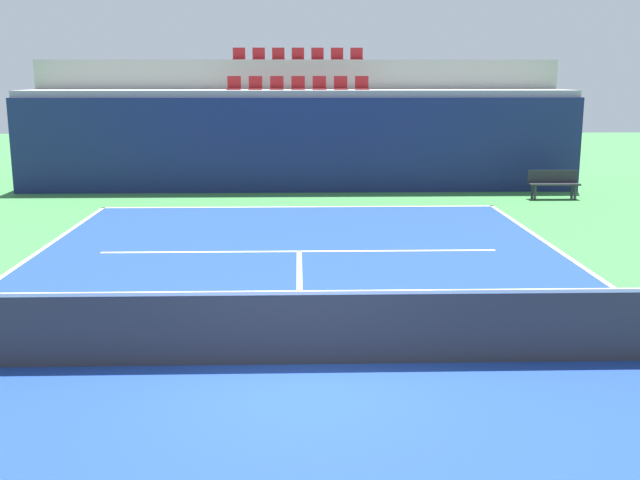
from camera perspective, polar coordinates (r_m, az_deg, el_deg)
ground_plane at (r=9.94m, az=-1.48°, el=-9.24°), size 80.00×80.00×0.00m
court_surface at (r=9.93m, az=-1.48°, el=-9.21°), size 11.00×24.00×0.01m
baseline_far at (r=21.51m, az=-1.58°, el=2.47°), size 11.00×0.10×0.00m
service_line_far at (r=16.06m, az=-1.55°, el=-0.85°), size 8.26×0.10×0.00m
centre_service_line at (r=12.97m, az=-1.52°, el=-4.03°), size 0.10×6.40×0.00m
back_wall at (r=24.17m, az=-1.61°, el=7.04°), size 17.76×0.30×2.95m
stands_tier_lower at (r=25.51m, az=-1.61°, el=7.54°), size 17.76×2.40×3.16m
stands_tier_upper at (r=27.87m, az=-1.62°, el=8.94°), size 17.76×2.40×4.14m
seating_row_lower at (r=25.52m, az=-1.64°, el=11.37°), size 4.61×0.44×0.44m
seating_row_upper at (r=27.93m, az=-1.65°, el=13.45°), size 4.61×0.44×0.44m
tennis_net at (r=9.76m, az=-1.50°, el=-6.46°), size 11.08×0.08×1.07m
player_bench at (r=23.96m, az=16.94°, el=4.14°), size 1.50×0.40×0.85m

